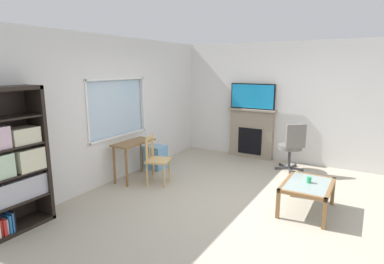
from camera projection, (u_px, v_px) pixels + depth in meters
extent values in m
cube|color=#B2A893|center=(235.00, 206.00, 4.86)|extent=(6.55, 5.96, 0.02)
cube|color=silver|center=(116.00, 157.00, 6.01)|extent=(5.55, 0.12, 0.81)
cube|color=silver|center=(111.00, 57.00, 5.62)|extent=(5.55, 0.12, 0.75)
cube|color=silver|center=(25.00, 122.00, 4.35)|extent=(2.08, 0.12, 1.10)
cube|color=silver|center=(168.00, 100.00, 7.31)|extent=(2.00, 0.12, 1.10)
cube|color=silver|center=(115.00, 108.00, 5.85)|extent=(1.46, 0.02, 1.10)
cube|color=white|center=(119.00, 136.00, 5.93)|extent=(1.52, 0.06, 0.03)
cube|color=white|center=(116.00, 79.00, 5.71)|extent=(1.52, 0.06, 0.03)
cube|color=white|center=(87.00, 113.00, 5.20)|extent=(0.03, 0.06, 1.10)
cube|color=white|center=(143.00, 104.00, 6.43)|extent=(0.03, 0.06, 1.10)
cube|color=silver|center=(286.00, 103.00, 6.98)|extent=(0.12, 5.16, 2.67)
cube|color=black|center=(40.00, 153.00, 4.33)|extent=(0.05, 0.38, 1.88)
cube|color=black|center=(0.00, 89.00, 3.78)|extent=(0.90, 0.38, 0.05)
cube|color=black|center=(17.00, 227.00, 4.16)|extent=(0.90, 0.38, 0.05)
cube|color=black|center=(1.00, 159.00, 4.06)|extent=(0.90, 0.02, 1.88)
cube|color=black|center=(14.00, 201.00, 4.08)|extent=(0.85, 0.36, 0.02)
cube|color=black|center=(11.00, 175.00, 4.01)|extent=(0.85, 0.36, 0.02)
cube|color=black|center=(7.00, 147.00, 3.93)|extent=(0.85, 0.36, 0.02)
cube|color=black|center=(4.00, 118.00, 3.86)|extent=(0.85, 0.36, 0.02)
cube|color=#B2B2BC|center=(15.00, 190.00, 4.06)|extent=(0.78, 0.28, 0.29)
cube|color=beige|center=(26.00, 159.00, 4.16)|extent=(0.35, 0.33, 0.29)
cube|color=beige|center=(22.00, 135.00, 4.07)|extent=(0.36, 0.29, 0.21)
cube|color=white|center=(2.00, 225.00, 3.96)|extent=(0.02, 0.26, 0.20)
cube|color=#286BB2|center=(4.00, 222.00, 3.98)|extent=(0.03, 0.30, 0.24)
cube|color=#286BB2|center=(7.00, 220.00, 4.01)|extent=(0.02, 0.30, 0.26)
cube|color=black|center=(9.00, 219.00, 4.03)|extent=(0.02, 0.27, 0.26)
cube|color=brown|center=(133.00, 142.00, 5.87)|extent=(0.86, 0.40, 0.03)
cylinder|color=brown|center=(126.00, 168.00, 5.55)|extent=(0.04, 0.04, 0.71)
cylinder|color=brown|center=(153.00, 157.00, 6.19)|extent=(0.04, 0.04, 0.71)
cylinder|color=brown|center=(114.00, 165.00, 5.69)|extent=(0.04, 0.04, 0.71)
cylinder|color=brown|center=(141.00, 155.00, 6.33)|extent=(0.04, 0.04, 0.71)
cube|color=tan|center=(158.00, 160.00, 5.67)|extent=(0.52, 0.51, 0.04)
cylinder|color=tan|center=(164.00, 176.00, 5.52)|extent=(0.04, 0.04, 0.43)
cylinder|color=tan|center=(170.00, 170.00, 5.85)|extent=(0.04, 0.04, 0.43)
cylinder|color=tan|center=(147.00, 175.00, 5.59)|extent=(0.04, 0.04, 0.43)
cylinder|color=tan|center=(153.00, 169.00, 5.92)|extent=(0.04, 0.04, 0.43)
cylinder|color=tan|center=(146.00, 150.00, 5.50)|extent=(0.04, 0.04, 0.45)
cylinder|color=tan|center=(153.00, 146.00, 5.82)|extent=(0.04, 0.04, 0.45)
cube|color=tan|center=(149.00, 137.00, 5.62)|extent=(0.35, 0.15, 0.06)
cylinder|color=tan|center=(148.00, 151.00, 5.57)|extent=(0.02, 0.02, 0.35)
cylinder|color=tan|center=(150.00, 149.00, 5.67)|extent=(0.02, 0.02, 0.35)
cylinder|color=tan|center=(152.00, 148.00, 5.77)|extent=(0.02, 0.02, 0.35)
cube|color=#72ADDB|center=(156.00, 157.00, 6.61)|extent=(0.35, 0.40, 0.49)
cube|color=gray|center=(251.00, 134.00, 7.37)|extent=(0.18, 1.03, 1.12)
cube|color=black|center=(250.00, 141.00, 7.32)|extent=(0.03, 0.56, 0.62)
cube|color=gray|center=(252.00, 110.00, 7.24)|extent=(0.26, 1.13, 0.04)
cube|color=black|center=(253.00, 96.00, 7.17)|extent=(0.05, 1.04, 0.59)
cube|color=#198CCC|center=(252.00, 96.00, 7.15)|extent=(0.01, 0.99, 0.54)
cylinder|color=slate|center=(290.00, 147.00, 6.50)|extent=(0.48, 0.48, 0.09)
cube|color=slate|center=(296.00, 136.00, 6.22)|extent=(0.31, 0.37, 0.48)
cylinder|color=#38383D|center=(289.00, 158.00, 6.54)|extent=(0.06, 0.06, 0.42)
cube|color=#38383D|center=(282.00, 168.00, 6.57)|extent=(0.20, 0.24, 0.03)
cylinder|color=#38383D|center=(276.00, 168.00, 6.56)|extent=(0.05, 0.05, 0.05)
cube|color=#38383D|center=(289.00, 170.00, 6.45)|extent=(0.28, 0.13, 0.03)
cylinder|color=#38383D|center=(290.00, 172.00, 6.32)|extent=(0.05, 0.05, 0.05)
cube|color=#38383D|center=(296.00, 169.00, 6.52)|extent=(0.04, 0.28, 0.03)
cylinder|color=#38383D|center=(302.00, 170.00, 6.46)|extent=(0.05, 0.05, 0.05)
cube|color=#38383D|center=(292.00, 166.00, 6.68)|extent=(0.28, 0.11, 0.03)
cylinder|color=#38383D|center=(295.00, 165.00, 6.78)|extent=(0.05, 0.05, 0.05)
cube|color=#38383D|center=(284.00, 166.00, 6.71)|extent=(0.19, 0.25, 0.03)
cylinder|color=#38383D|center=(280.00, 164.00, 6.84)|extent=(0.05, 0.05, 0.05)
cube|color=#8C9E99|center=(308.00, 184.00, 4.58)|extent=(0.83, 0.56, 0.02)
cube|color=brown|center=(330.00, 189.00, 4.43)|extent=(0.93, 0.05, 0.05)
cube|color=brown|center=(287.00, 181.00, 4.74)|extent=(0.93, 0.05, 0.05)
cube|color=brown|center=(301.00, 195.00, 4.21)|extent=(0.05, 0.66, 0.05)
cube|color=brown|center=(313.00, 176.00, 4.96)|extent=(0.05, 0.66, 0.05)
cube|color=brown|center=(324.00, 215.00, 4.11)|extent=(0.05, 0.05, 0.39)
cube|color=brown|center=(333.00, 193.00, 4.85)|extent=(0.05, 0.05, 0.39)
cube|color=brown|center=(278.00, 205.00, 4.41)|extent=(0.05, 0.05, 0.39)
cube|color=brown|center=(292.00, 185.00, 5.15)|extent=(0.05, 0.05, 0.39)
cylinder|color=#33B770|center=(309.00, 180.00, 4.60)|extent=(0.07, 0.07, 0.09)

